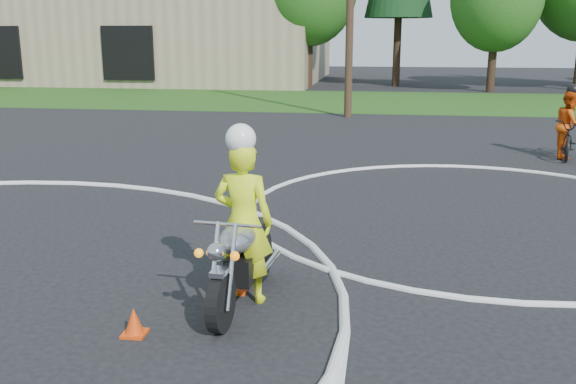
# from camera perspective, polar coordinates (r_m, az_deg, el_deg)

# --- Properties ---
(grass_strip) EXTENTS (120.00, 10.00, 0.02)m
(grass_strip) POSITION_cam_1_polar(r_m,az_deg,el_deg) (31.01, -3.39, 8.23)
(grass_strip) COLOR #1E4714
(grass_strip) RESTS_ON ground
(course_markings) EXTENTS (19.05, 19.05, 0.12)m
(course_markings) POSITION_cam_1_polar(r_m,az_deg,el_deg) (9.14, -19.23, -6.36)
(course_markings) COLOR silver
(course_markings) RESTS_ON ground
(primary_motorcycle) EXTENTS (0.75, 2.15, 1.13)m
(primary_motorcycle) POSITION_cam_1_polar(r_m,az_deg,el_deg) (7.37, -4.16, -6.00)
(primary_motorcycle) COLOR black
(primary_motorcycle) RESTS_ON ground
(rider_primary_grp) EXTENTS (0.73, 0.51, 2.09)m
(rider_primary_grp) POSITION_cam_1_polar(r_m,az_deg,el_deg) (7.35, -3.99, -2.25)
(rider_primary_grp) COLOR #E6FF1A
(rider_primary_grp) RESTS_ON ground
(rider_second_grp) EXTENTS (1.09, 2.03, 1.86)m
(rider_second_grp) POSITION_cam_1_polar(r_m,az_deg,el_deg) (17.58, 23.65, 4.89)
(rider_second_grp) COLOR black
(rider_second_grp) RESTS_ON ground
(traffic_cones) EXTENTS (18.69, 12.06, 0.30)m
(traffic_cones) POSITION_cam_1_polar(r_m,az_deg,el_deg) (6.81, -7.53, -11.56)
(traffic_cones) COLOR #E8400C
(traffic_cones) RESTS_ON ground
(warehouse) EXTENTS (41.00, 17.00, 8.30)m
(warehouse) POSITION_cam_1_polar(r_m,az_deg,el_deg) (49.58, -21.63, 14.22)
(warehouse) COLOR tan
(warehouse) RESTS_ON ground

